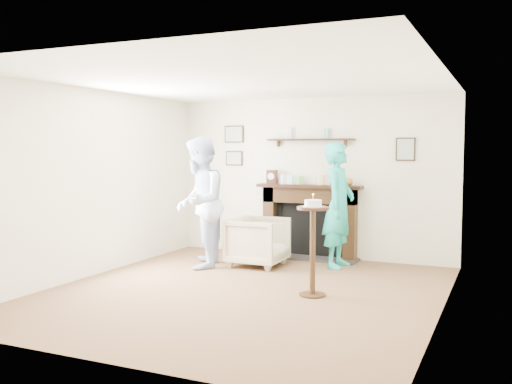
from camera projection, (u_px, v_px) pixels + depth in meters
ground at (244, 292)px, 6.79m from camera, size 5.00×5.00×0.00m
room_shell at (267, 155)px, 7.30m from camera, size 4.54×5.02×2.52m
armchair at (258, 266)px, 8.33m from camera, size 0.78×0.76×0.71m
man at (200, 267)px, 8.23m from camera, size 0.98×1.10×1.88m
woman at (338, 267)px, 8.24m from camera, size 0.44×0.66×1.80m
pedestal_table at (313, 233)px, 6.57m from camera, size 0.37×0.37×1.19m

